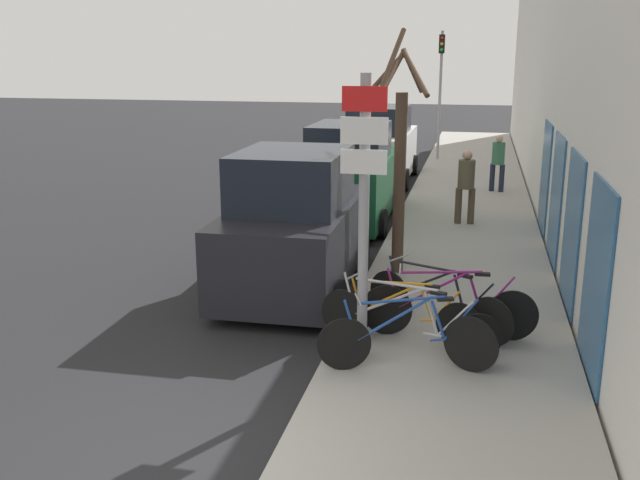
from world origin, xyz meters
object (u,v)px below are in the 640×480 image
(bicycle_0, at_px, (411,337))
(pedestrian_far, at_px, (498,159))
(bicycle_3, at_px, (449,309))
(street_tree, at_px, (399,161))
(traffic_light, at_px, (441,78))
(parked_car_1, at_px, (350,178))
(signpost, at_px, (364,209))
(bicycle_1, at_px, (404,324))
(bicycle_4, at_px, (437,303))
(parked_car_2, at_px, (380,147))
(bicycle_2, at_px, (404,314))
(pedestrian_near, at_px, (466,181))
(parked_car_0, at_px, (295,228))

(bicycle_0, height_order, pedestrian_far, pedestrian_far)
(bicycle_3, relative_size, street_tree, 0.57)
(pedestrian_far, relative_size, traffic_light, 0.35)
(parked_car_1, distance_m, street_tree, 4.60)
(pedestrian_far, distance_m, street_tree, 8.47)
(signpost, distance_m, street_tree, 3.70)
(pedestrian_far, height_order, traffic_light, traffic_light)
(bicycle_0, height_order, bicycle_1, bicycle_1)
(bicycle_0, xyz_separation_m, pedestrian_far, (1.23, 12.05, 0.52))
(bicycle_4, bearing_deg, parked_car_2, 42.11)
(signpost, relative_size, bicycle_2, 1.72)
(pedestrian_near, relative_size, street_tree, 0.40)
(parked_car_2, distance_m, traffic_light, 4.91)
(bicycle_0, distance_m, street_tree, 4.22)
(bicycle_0, height_order, parked_car_2, parked_car_2)
(bicycle_0, bearing_deg, pedestrian_far, -24.17)
(parked_car_0, bearing_deg, signpost, -61.44)
(bicycle_0, bearing_deg, bicycle_4, -28.68)
(bicycle_4, height_order, pedestrian_near, pedestrian_near)
(parked_car_0, xyz_separation_m, parked_car_1, (0.04, 5.04, -0.00))
(parked_car_0, bearing_deg, pedestrian_near, 60.29)
(parked_car_0, xyz_separation_m, pedestrian_far, (3.48, 9.04, -0.02))
(bicycle_0, xyz_separation_m, parked_car_1, (-2.20, 8.04, 0.53))
(parked_car_0, bearing_deg, parked_car_2, 89.39)
(bicycle_3, xyz_separation_m, parked_car_0, (-2.66, 1.95, 0.52))
(signpost, relative_size, pedestrian_near, 2.12)
(signpost, xyz_separation_m, bicycle_4, (0.87, 1.16, -1.54))
(bicycle_1, relative_size, parked_car_0, 0.55)
(pedestrian_far, bearing_deg, bicycle_1, -79.14)
(bicycle_0, bearing_deg, traffic_light, -15.90)
(bicycle_2, relative_size, parked_car_1, 0.47)
(bicycle_2, relative_size, bicycle_3, 0.87)
(parked_car_1, height_order, street_tree, street_tree)
(bicycle_2, distance_m, bicycle_4, 0.62)
(bicycle_0, bearing_deg, parked_car_2, -8.82)
(bicycle_1, relative_size, parked_car_2, 0.51)
(bicycle_1, bearing_deg, parked_car_1, 36.58)
(parked_car_0, bearing_deg, bicycle_1, -52.16)
(parked_car_0, bearing_deg, bicycle_3, -37.14)
(bicycle_0, xyz_separation_m, pedestrian_near, (0.45, 7.92, 0.57))
(bicycle_2, height_order, parked_car_1, parked_car_1)
(street_tree, bearing_deg, signpost, -90.25)
(signpost, distance_m, bicycle_4, 2.11)
(bicycle_3, bearing_deg, signpost, 125.96)
(bicycle_1, bearing_deg, signpost, 132.87)
(signpost, height_order, parked_car_0, signpost)
(bicycle_3, xyz_separation_m, parked_car_2, (-2.71, 12.67, 0.51))
(bicycle_3, height_order, pedestrian_far, pedestrian_far)
(bicycle_4, bearing_deg, traffic_light, 33.99)
(traffic_light, bearing_deg, street_tree, -89.42)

